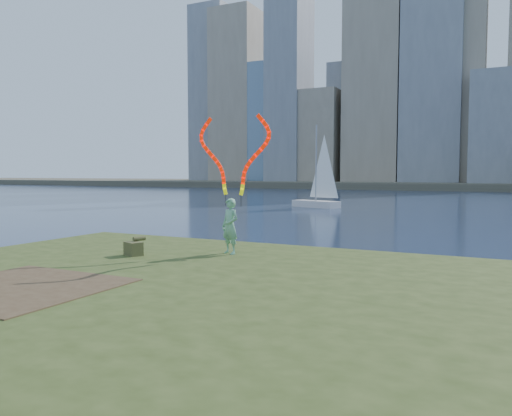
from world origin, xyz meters
The scene contains 7 objects.
ground centered at (0.00, 0.00, 0.00)m, with size 320.00×320.00×0.00m, color #1B2844.
grassy_knoll centered at (0.00, -2.30, 0.34)m, with size 20.00×18.00×0.80m.
dirt_patch centered at (-2.20, -3.20, 0.81)m, with size 3.20×3.00×0.02m, color #47331E.
far_shore centered at (0.00, 95.00, 0.60)m, with size 320.00×40.00×1.20m, color #504B3B.
woman_with_ribbons centered at (-0.62, 1.85, 2.26)m, with size 1.89×0.63×3.84m.
canvas_bag centered at (-2.70, 0.52, 0.99)m, with size 0.57×0.64×0.46m.
sailboat centered at (-8.31, 30.31, 1.19)m, with size 4.51×2.91×6.94m.
Camera 1 is at (5.63, -9.27, 2.87)m, focal length 35.00 mm.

